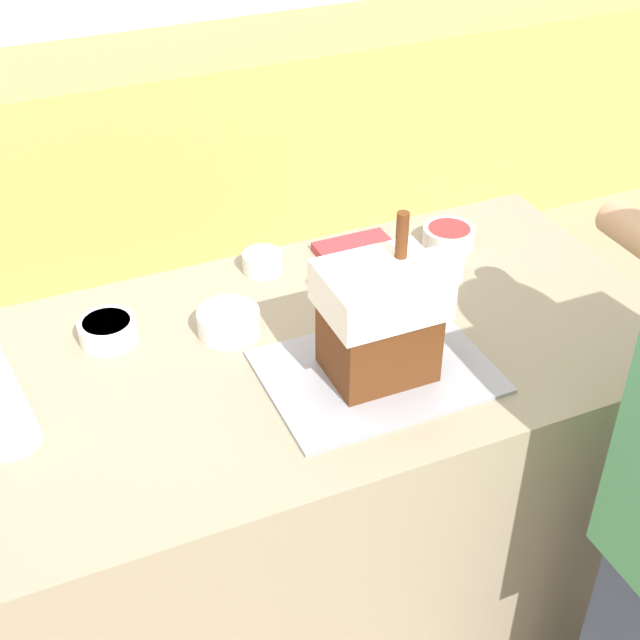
{
  "coord_description": "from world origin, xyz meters",
  "views": [
    {
      "loc": [
        -0.53,
        -1.36,
        2.08
      ],
      "look_at": [
        0.06,
        0.0,
        1.02
      ],
      "focal_mm": 50.0,
      "sensor_mm": 36.0,
      "label": 1
    }
  ],
  "objects_px": {
    "gingerbread_house": "(379,319)",
    "candy_bowl_beside_tree": "(229,321)",
    "candy_bowl_center_rear": "(108,330)",
    "baking_tray": "(377,371)",
    "candy_bowl_front_corner": "(440,267)",
    "candy_bowl_near_tray_left": "(449,236)",
    "cookbook": "(360,254)",
    "candy_bowl_behind_tray": "(263,261)"
  },
  "relations": [
    {
      "from": "gingerbread_house",
      "to": "candy_bowl_behind_tray",
      "type": "height_order",
      "value": "gingerbread_house"
    },
    {
      "from": "candy_bowl_behind_tray",
      "to": "cookbook",
      "type": "bearing_deg",
      "value": -9.17
    },
    {
      "from": "candy_bowl_behind_tray",
      "to": "baking_tray",
      "type": "bearing_deg",
      "value": -80.67
    },
    {
      "from": "candy_bowl_near_tray_left",
      "to": "candy_bowl_behind_tray",
      "type": "bearing_deg",
      "value": 170.58
    },
    {
      "from": "candy_bowl_near_tray_left",
      "to": "baking_tray",
      "type": "bearing_deg",
      "value": -135.55
    },
    {
      "from": "baking_tray",
      "to": "candy_bowl_center_rear",
      "type": "bearing_deg",
      "value": 145.3
    },
    {
      "from": "candy_bowl_near_tray_left",
      "to": "candy_bowl_center_rear",
      "type": "distance_m",
      "value": 0.85
    },
    {
      "from": "candy_bowl_behind_tray",
      "to": "cookbook",
      "type": "height_order",
      "value": "candy_bowl_behind_tray"
    },
    {
      "from": "candy_bowl_beside_tree",
      "to": "cookbook",
      "type": "bearing_deg",
      "value": 23.01
    },
    {
      "from": "baking_tray",
      "to": "candy_bowl_beside_tree",
      "type": "relative_size",
      "value": 3.38
    },
    {
      "from": "candy_bowl_center_rear",
      "to": "candy_bowl_front_corner",
      "type": "distance_m",
      "value": 0.76
    },
    {
      "from": "candy_bowl_center_rear",
      "to": "cookbook",
      "type": "distance_m",
      "value": 0.63
    },
    {
      "from": "baking_tray",
      "to": "gingerbread_house",
      "type": "bearing_deg",
      "value": 27.29
    },
    {
      "from": "candy_bowl_center_rear",
      "to": "cookbook",
      "type": "bearing_deg",
      "value": 8.08
    },
    {
      "from": "candy_bowl_beside_tree",
      "to": "cookbook",
      "type": "distance_m",
      "value": 0.42
    },
    {
      "from": "candy_bowl_center_rear",
      "to": "baking_tray",
      "type": "bearing_deg",
      "value": -34.7
    },
    {
      "from": "baking_tray",
      "to": "candy_bowl_front_corner",
      "type": "bearing_deg",
      "value": 41.58
    },
    {
      "from": "candy_bowl_near_tray_left",
      "to": "candy_bowl_center_rear",
      "type": "relative_size",
      "value": 1.04
    },
    {
      "from": "candy_bowl_near_tray_left",
      "to": "cookbook",
      "type": "height_order",
      "value": "candy_bowl_near_tray_left"
    },
    {
      "from": "baking_tray",
      "to": "candy_bowl_behind_tray",
      "type": "xyz_separation_m",
      "value": [
        -0.07,
        0.45,
        0.02
      ]
    },
    {
      "from": "cookbook",
      "to": "candy_bowl_near_tray_left",
      "type": "bearing_deg",
      "value": -9.69
    },
    {
      "from": "candy_bowl_center_rear",
      "to": "candy_bowl_behind_tray",
      "type": "bearing_deg",
      "value": 17.88
    },
    {
      "from": "candy_bowl_beside_tree",
      "to": "candy_bowl_front_corner",
      "type": "bearing_deg",
      "value": 1.21
    },
    {
      "from": "candy_bowl_behind_tray",
      "to": "candy_bowl_front_corner",
      "type": "bearing_deg",
      "value": -27.49
    },
    {
      "from": "baking_tray",
      "to": "cookbook",
      "type": "height_order",
      "value": "cookbook"
    },
    {
      "from": "candy_bowl_near_tray_left",
      "to": "candy_bowl_beside_tree",
      "type": "relative_size",
      "value": 0.95
    },
    {
      "from": "baking_tray",
      "to": "candy_bowl_near_tray_left",
      "type": "distance_m",
      "value": 0.54
    },
    {
      "from": "gingerbread_house",
      "to": "candy_bowl_near_tray_left",
      "type": "bearing_deg",
      "value": 44.46
    },
    {
      "from": "baking_tray",
      "to": "cookbook",
      "type": "relative_size",
      "value": 2.4
    },
    {
      "from": "cookbook",
      "to": "gingerbread_house",
      "type": "bearing_deg",
      "value": -111.15
    },
    {
      "from": "gingerbread_house",
      "to": "candy_bowl_beside_tree",
      "type": "distance_m",
      "value": 0.35
    },
    {
      "from": "baking_tray",
      "to": "candy_bowl_front_corner",
      "type": "height_order",
      "value": "candy_bowl_front_corner"
    },
    {
      "from": "candy_bowl_near_tray_left",
      "to": "candy_bowl_front_corner",
      "type": "distance_m",
      "value": 0.15
    },
    {
      "from": "candy_bowl_near_tray_left",
      "to": "candy_bowl_beside_tree",
      "type": "bearing_deg",
      "value": -168.29
    },
    {
      "from": "candy_bowl_near_tray_left",
      "to": "candy_bowl_behind_tray",
      "type": "distance_m",
      "value": 0.46
    },
    {
      "from": "candy_bowl_front_corner",
      "to": "candy_bowl_beside_tree",
      "type": "bearing_deg",
      "value": -178.79
    },
    {
      "from": "baking_tray",
      "to": "candy_bowl_near_tray_left",
      "type": "height_order",
      "value": "candy_bowl_near_tray_left"
    },
    {
      "from": "candy_bowl_front_corner",
      "to": "baking_tray",
      "type": "bearing_deg",
      "value": -138.42
    },
    {
      "from": "candy_bowl_front_corner",
      "to": "cookbook",
      "type": "bearing_deg",
      "value": 130.92
    },
    {
      "from": "candy_bowl_near_tray_left",
      "to": "candy_bowl_behind_tray",
      "type": "relative_size",
      "value": 1.33
    },
    {
      "from": "gingerbread_house",
      "to": "candy_bowl_beside_tree",
      "type": "relative_size",
      "value": 2.49
    },
    {
      "from": "baking_tray",
      "to": "candy_bowl_front_corner",
      "type": "relative_size",
      "value": 4.11
    }
  ]
}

